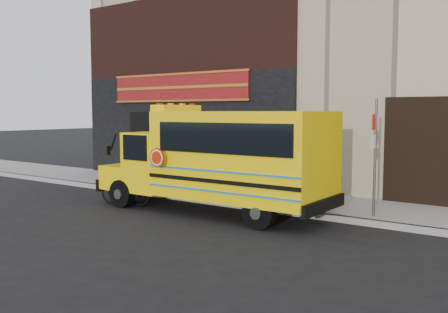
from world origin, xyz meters
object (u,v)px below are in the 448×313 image
Objects in this scene: bicycle at (125,188)px; cyclist at (129,178)px; sign_pole at (375,155)px; school_bus at (222,158)px.

cyclist is (0.11, 0.08, 0.28)m from bicycle.
sign_pole is 6.92m from cyclist.
cyclist is at bearing -163.46° from sign_pole.
sign_pole is at bearing 20.15° from school_bus.
school_bus is at bearing -159.85° from sign_pole.
school_bus is 2.26× the size of sign_pole.
sign_pole is at bearing -84.83° from bicycle.
school_bus is at bearing -92.25° from cyclist.
cyclist reaches higher than bicycle.
bicycle is at bearing -163.11° from sign_pole.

